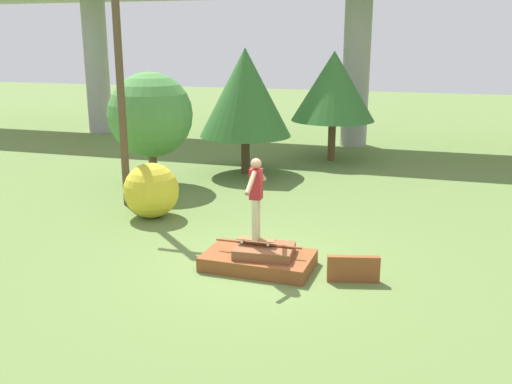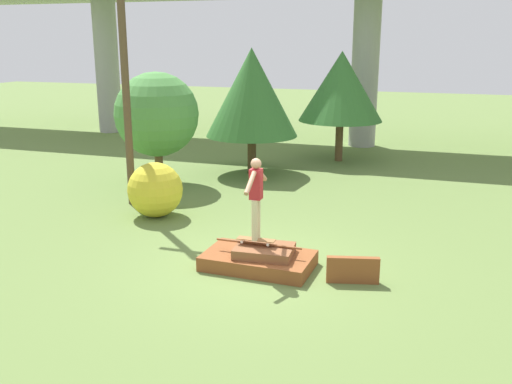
{
  "view_description": "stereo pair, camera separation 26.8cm",
  "coord_description": "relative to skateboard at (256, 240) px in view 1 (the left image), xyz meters",
  "views": [
    {
      "loc": [
        3.0,
        -10.02,
        4.36
      ],
      "look_at": [
        -0.03,
        -0.05,
        1.55
      ],
      "focal_mm": 40.0,
      "sensor_mm": 36.0,
      "label": 1
    },
    {
      "loc": [
        3.25,
        -9.94,
        4.36
      ],
      "look_at": [
        -0.03,
        -0.05,
        1.55
      ],
      "focal_mm": 40.0,
      "sensor_mm": 36.0,
      "label": 2
    }
  ],
  "objects": [
    {
      "name": "tree_behind_right",
      "position": [
        -0.33,
        10.64,
        2.12
      ],
      "size": [
        3.01,
        3.01,
        3.95
      ],
      "color": "brown",
      "rests_on": "ground_plane"
    },
    {
      "name": "tree_mid_back",
      "position": [
        -2.71,
        7.71,
        2.08
      ],
      "size": [
        3.0,
        3.0,
        4.09
      ],
      "color": "#4C3823",
      "rests_on": "ground_plane"
    },
    {
      "name": "skateboard",
      "position": [
        0.0,
        0.0,
        0.0
      ],
      "size": [
        0.75,
        0.2,
        0.09
      ],
      "color": "brown",
      "rests_on": "scrap_pile"
    },
    {
      "name": "utility_pole",
      "position": [
        -4.64,
        3.24,
        3.0
      ],
      "size": [
        1.3,
        0.2,
        6.93
      ],
      "color": "brown",
      "rests_on": "ground_plane"
    },
    {
      "name": "tree_behind_left",
      "position": [
        -4.96,
        5.44,
        1.56
      ],
      "size": [
        2.54,
        2.54,
        3.42
      ],
      "color": "brown",
      "rests_on": "ground_plane"
    },
    {
      "name": "bush_yellow_flowering",
      "position": [
        -3.47,
        2.42,
        0.1
      ],
      "size": [
        1.38,
        1.38,
        1.38
      ],
      "color": "gold",
      "rests_on": "ground_plane"
    },
    {
      "name": "ground_plane",
      "position": [
        0.03,
        0.05,
        -0.59
      ],
      "size": [
        80.0,
        80.0,
        0.0
      ],
      "primitive_type": "plane",
      "color": "olive"
    },
    {
      "name": "scrap_pile",
      "position": [
        0.06,
        0.04,
        -0.4
      ],
      "size": [
        2.15,
        1.3,
        0.52
      ],
      "color": "brown",
      "rests_on": "ground_plane"
    },
    {
      "name": "skater",
      "position": [
        0.0,
        -0.0,
        0.94
      ],
      "size": [
        0.22,
        1.23,
        1.6
      ],
      "color": "#C6B78E",
      "rests_on": "skateboard"
    },
    {
      "name": "scrap_plank_loose",
      "position": [
        1.91,
        -0.1,
        -0.34
      ],
      "size": [
        0.97,
        0.36,
        0.5
      ],
      "color": "brown",
      "rests_on": "ground_plane"
    }
  ]
}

